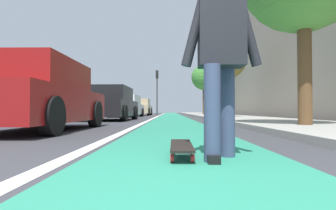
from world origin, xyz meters
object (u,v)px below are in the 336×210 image
skateboard (181,146)px  parked_car_near (38,97)px  street_tree_far (204,78)px  parked_car_far (127,107)px  traffic_light (157,84)px  street_tree_mid (226,60)px  parked_car_mid (110,104)px  parked_car_end (140,107)px  skater_person (221,54)px

skateboard → parked_car_near: bearing=43.5°
parked_car_near → street_tree_far: street_tree_far is taller
parked_car_near → parked_car_far: bearing=0.6°
traffic_light → street_tree_mid: 13.81m
traffic_light → street_tree_far: size_ratio=1.04×
parked_car_near → skateboard: bearing=-136.5°
parked_car_mid → street_tree_mid: size_ratio=0.98×
skateboard → parked_car_end: 21.84m
parked_car_mid → street_tree_far: street_tree_far is taller
skater_person → parked_car_mid: bearing=18.7°
skater_person → parked_car_far: 15.85m
parked_car_near → traffic_light: traffic_light is taller
skater_person → street_tree_far: (20.12, -2.50, 2.33)m
parked_car_end → traffic_light: 3.85m
parked_car_end → street_tree_far: size_ratio=0.97×
parked_car_far → parked_car_end: size_ratio=1.07×
parked_car_mid → parked_car_end: size_ratio=0.95×
parked_car_mid → parked_car_far: 6.18m
skateboard → skater_person: (-0.15, -0.35, 0.84)m
parked_car_end → street_tree_far: 6.46m
parked_car_end → street_tree_mid: bearing=-151.5°
parked_car_mid → parked_car_near: bearing=178.6°
parked_car_end → parked_car_mid: bearing=-179.7°
parked_car_near → parked_car_end: bearing=-0.3°
street_tree_far → parked_car_near: bearing=161.0°
parked_car_mid → street_tree_far: bearing=-27.5°
parked_car_end → traffic_light: (2.64, -1.42, 2.41)m
skater_person → parked_car_near: skater_person is taller
parked_car_near → traffic_light: bearing=-4.1°
skater_person → parked_car_end: skater_person is taller
parked_car_near → parked_car_mid: size_ratio=0.99×
parked_car_near → traffic_light: size_ratio=0.88×
skater_person → parked_car_mid: (9.30, 3.15, -0.22)m
parked_car_mid → traffic_light: traffic_light is taller
parked_car_mid → street_tree_far: 12.47m
skateboard → street_tree_mid: bearing=-14.3°
parked_car_near → street_tree_mid: street_tree_mid is taller
skater_person → parked_car_far: size_ratio=0.36×
parked_car_mid → street_tree_far: size_ratio=0.93×
parked_car_near → parked_car_far: 12.21m
parked_car_near → parked_car_far: parked_car_near is taller
skateboard → traffic_light: traffic_light is taller
skater_person → parked_car_mid: skater_person is taller
parked_car_far → parked_car_end: parked_car_end is taller
skater_person → street_tree_mid: size_ratio=0.39×
parked_car_near → street_tree_mid: bearing=-35.8°
skateboard → traffic_light: bearing=3.4°
parked_car_mid → street_tree_mid: (2.00, -5.64, 2.38)m
skater_person → parked_car_near: 4.64m
parked_car_end → skater_person: bearing=-171.6°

